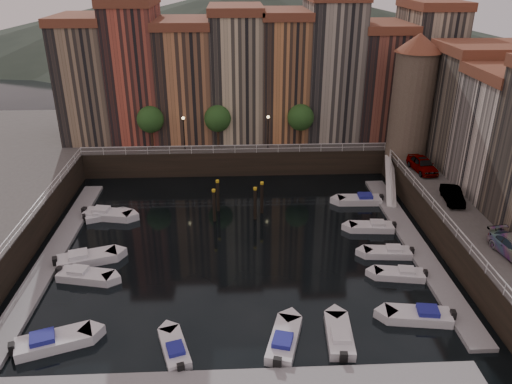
{
  "coord_description": "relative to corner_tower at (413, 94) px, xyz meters",
  "views": [
    {
      "loc": [
        -0.12,
        -39.81,
        23.57
      ],
      "look_at": [
        1.94,
        4.0,
        3.35
      ],
      "focal_mm": 35.0,
      "sensor_mm": 36.0,
      "label": 1
    }
  ],
  "objects": [
    {
      "name": "boat_right_4",
      "position": [
        -6.64,
        -6.56,
        -9.82
      ],
      "size": [
        4.87,
        1.89,
        1.11
      ],
      "rotation": [
        0.0,
        0.0,
        3.11
      ],
      "color": "silver",
      "rests_on": "ground"
    },
    {
      "name": "car_a",
      "position": [
        0.07,
        -5.42,
        -6.39
      ],
      "size": [
        2.4,
        4.89,
        1.61
      ],
      "primitive_type": "imported",
      "rotation": [
        0.0,
        0.0,
        0.11
      ],
      "color": "gray",
      "rests_on": "quay_right"
    },
    {
      "name": "boat_near_2",
      "position": [
        -17.01,
        -28.12,
        -9.82
      ],
      "size": [
        2.97,
        5.0,
        1.12
      ],
      "rotation": [
        0.0,
        0.0,
        1.29
      ],
      "color": "silver",
      "rests_on": "ground"
    },
    {
      "name": "boat_left_2",
      "position": [
        -33.08,
        -17.08,
        -9.79
      ],
      "size": [
        5.35,
        3.29,
        1.2
      ],
      "rotation": [
        0.0,
        0.0,
        0.31
      ],
      "color": "silver",
      "rests_on": "ground"
    },
    {
      "name": "corner_tower",
      "position": [
        0.0,
        0.0,
        0.0
      ],
      "size": [
        5.2,
        5.2,
        13.8
      ],
      "color": "#6B5B4C",
      "rests_on": "quay_right"
    },
    {
      "name": "mooring_pilings",
      "position": [
        -19.88,
        -8.94,
        -8.54
      ],
      "size": [
        5.18,
        2.61,
        3.78
      ],
      "color": "black",
      "rests_on": "ground"
    },
    {
      "name": "far_terrace",
      "position": [
        -16.69,
        9.0,
        0.76
      ],
      "size": [
        48.7,
        10.3,
        17.5
      ],
      "color": "#8A7258",
      "rests_on": "quay_far"
    },
    {
      "name": "promenade_trees",
      "position": [
        -21.33,
        3.7,
        -3.61
      ],
      "size": [
        21.2,
        3.2,
        5.2
      ],
      "color": "black",
      "rests_on": "quay_far"
    },
    {
      "name": "railings",
      "position": [
        -20.0,
        -9.62,
        -6.41
      ],
      "size": [
        36.08,
        34.04,
        0.52
      ],
      "color": "white",
      "rests_on": "ground"
    },
    {
      "name": "car_b",
      "position": [
        0.28,
        -12.95,
        -6.53
      ],
      "size": [
        1.92,
        4.2,
        1.33
      ],
      "primitive_type": "imported",
      "rotation": [
        0.0,
        0.0,
        -0.13
      ],
      "color": "gray",
      "rests_on": "quay_right"
    },
    {
      "name": "boat_left_3",
      "position": [
        -33.12,
        -8.77,
        -9.8
      ],
      "size": [
        5.23,
        2.74,
        1.17
      ],
      "rotation": [
        0.0,
        0.0,
        -0.19
      ],
      "color": "silver",
      "rests_on": "ground"
    },
    {
      "name": "boat_left_1",
      "position": [
        -32.51,
        -19.64,
        -9.83
      ],
      "size": [
        4.84,
        2.63,
        1.08
      ],
      "rotation": [
        0.0,
        0.0,
        -0.22
      ],
      "color": "silver",
      "rests_on": "ground"
    },
    {
      "name": "dock_near",
      "position": [
        -20.0,
        -31.5,
        -10.02
      ],
      "size": [
        30.0,
        2.0,
        0.35
      ],
      "primitive_type": "cube",
      "color": "gray",
      "rests_on": "ground"
    },
    {
      "name": "mountains",
      "position": [
        -18.28,
        95.5,
        -2.28
      ],
      "size": [
        145.0,
        100.0,
        18.0
      ],
      "color": "#2D382D",
      "rests_on": "ground"
    },
    {
      "name": "dock_right",
      "position": [
        -3.8,
        -15.5,
        -10.02
      ],
      "size": [
        2.0,
        28.0,
        0.35
      ],
      "primitive_type": "cube",
      "color": "gray",
      "rests_on": "ground"
    },
    {
      "name": "boat_right_3",
      "position": [
        -6.88,
        -12.56,
        -9.85
      ],
      "size": [
        4.48,
        1.92,
        1.02
      ],
      "rotation": [
        0.0,
        0.0,
        3.07
      ],
      "color": "silver",
      "rests_on": "ground"
    },
    {
      "name": "boat_right_1",
      "position": [
        -6.65,
        -20.59,
        -9.87
      ],
      "size": [
        4.32,
        2.15,
        0.97
      ],
      "rotation": [
        0.0,
        0.0,
        2.98
      ],
      "color": "silver",
      "rests_on": "ground"
    },
    {
      "name": "street_lamps",
      "position": [
        -21.0,
        2.7,
        -4.3
      ],
      "size": [
        10.36,
        0.36,
        4.18
      ],
      "color": "black",
      "rests_on": "quay_far"
    },
    {
      "name": "boat_near_3",
      "position": [
        -13.17,
        -27.82,
        -9.83
      ],
      "size": [
        2.04,
        4.74,
        1.07
      ],
      "rotation": [
        0.0,
        0.0,
        1.49
      ],
      "color": "silver",
      "rests_on": "ground"
    },
    {
      "name": "quay_far",
      "position": [
        -20.0,
        11.5,
        -8.69
      ],
      "size": [
        80.0,
        20.0,
        3.0
      ],
      "primitive_type": "cube",
      "color": "black",
      "rests_on": "ground"
    },
    {
      "name": "dock_left",
      "position": [
        -36.2,
        -15.5,
        -10.02
      ],
      "size": [
        2.0,
        28.0,
        0.35
      ],
      "primitive_type": "cube",
      "color": "gray",
      "rests_on": "ground"
    },
    {
      "name": "boat_left_0",
      "position": [
        -32.61,
        -27.48,
        -9.79
      ],
      "size": [
        5.3,
        3.39,
        1.19
      ],
      "rotation": [
        0.0,
        0.0,
        0.34
      ],
      "color": "silver",
      "rests_on": "ground"
    },
    {
      "name": "boat_right_0",
      "position": [
        -6.92,
        -25.94,
        -9.82
      ],
      "size": [
        5.0,
        2.41,
        1.12
      ],
      "rotation": [
        0.0,
        0.0,
        3.0
      ],
      "color": "silver",
      "rests_on": "ground"
    },
    {
      "name": "boat_right_2",
      "position": [
        -6.66,
        -17.22,
        -9.86
      ],
      "size": [
        4.38,
        1.91,
        0.99
      ],
      "rotation": [
        0.0,
        0.0,
        3.05
      ],
      "color": "silver",
      "rests_on": "ground"
    },
    {
      "name": "boat_near_1",
      "position": [
        -24.3,
        -28.52,
        -9.87
      ],
      "size": [
        2.63,
        4.29,
        0.96
      ],
      "rotation": [
        0.0,
        0.0,
        1.87
      ],
      "color": "silver",
      "rests_on": "ground"
    },
    {
      "name": "ground",
      "position": [
        -20.0,
        -14.5,
        -10.19
      ],
      "size": [
        200.0,
        200.0,
        0.0
      ],
      "primitive_type": "plane",
      "color": "black",
      "rests_on": "ground"
    },
    {
      "name": "boat_left_4",
      "position": [
        -33.41,
        -8.85,
        -9.88
      ],
      "size": [
        4.16,
        2.66,
        0.94
      ],
      "rotation": [
        0.0,
        0.0,
        0.34
      ],
      "color": "silver",
      "rests_on": "ground"
    },
    {
      "name": "gangway",
      "position": [
        -2.9,
        -4.5,
        -8.28
      ],
      "size": [
        2.78,
        8.32,
        3.73
      ],
      "color": "white",
      "rests_on": "ground"
    }
  ]
}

